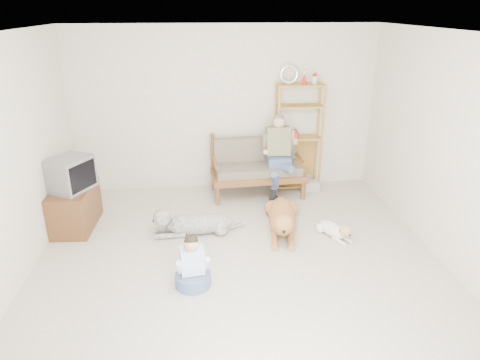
{
  "coord_description": "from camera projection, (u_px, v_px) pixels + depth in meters",
  "views": [
    {
      "loc": [
        -0.43,
        -4.22,
        2.95
      ],
      "look_at": [
        0.08,
        1.0,
        0.8
      ],
      "focal_mm": 32.0,
      "sensor_mm": 36.0,
      "label": 1
    }
  ],
  "objects": [
    {
      "name": "floor",
      "position": [
        241.0,
        275.0,
        5.04
      ],
      "size": [
        5.5,
        5.5,
        0.0
      ],
      "primitive_type": "plane",
      "color": "beige",
      "rests_on": "ground"
    },
    {
      "name": "ceiling",
      "position": [
        242.0,
        34.0,
        4.02
      ],
      "size": [
        5.5,
        5.5,
        0.0
      ],
      "primitive_type": "plane",
      "rotation": [
        3.14,
        0.0,
        0.0
      ],
      "color": "white",
      "rests_on": "ground"
    },
    {
      "name": "wall_back",
      "position": [
        225.0,
        110.0,
        7.06
      ],
      "size": [
        5.0,
        0.0,
        5.0
      ],
      "primitive_type": "plane",
      "rotation": [
        1.57,
        0.0,
        0.0
      ],
      "color": "beige",
      "rests_on": "ground"
    },
    {
      "name": "wall_right",
      "position": [
        465.0,
        161.0,
        4.75
      ],
      "size": [
        0.0,
        5.5,
        5.5
      ],
      "primitive_type": "plane",
      "rotation": [
        1.57,
        0.0,
        -1.57
      ],
      "color": "beige",
      "rests_on": "ground"
    },
    {
      "name": "loveseat",
      "position": [
        257.0,
        166.0,
        7.08
      ],
      "size": [
        1.54,
        0.79,
        0.95
      ],
      "rotation": [
        0.0,
        0.0,
        0.06
      ],
      "color": "brown",
      "rests_on": "ground"
    },
    {
      "name": "man",
      "position": [
        278.0,
        162.0,
        6.86
      ],
      "size": [
        0.51,
        0.73,
        1.18
      ],
      "color": "#506293",
      "rests_on": "loveseat"
    },
    {
      "name": "etagere",
      "position": [
        298.0,
        136.0,
        7.15
      ],
      "size": [
        0.79,
        0.35,
        2.09
      ],
      "color": "#B18737",
      "rests_on": "ground"
    },
    {
      "name": "book_stack",
      "position": [
        311.0,
        186.0,
        7.34
      ],
      "size": [
        0.26,
        0.2,
        0.16
      ],
      "primitive_type": "cube",
      "rotation": [
        0.0,
        0.0,
        0.09
      ],
      "color": "silver",
      "rests_on": "ground"
    },
    {
      "name": "tv_stand",
      "position": [
        75.0,
        208.0,
        6.04
      ],
      "size": [
        0.54,
        0.92,
        0.6
      ],
      "rotation": [
        0.0,
        0.0,
        -0.05
      ],
      "color": "brown",
      "rests_on": "ground"
    },
    {
      "name": "crt_tv",
      "position": [
        71.0,
        174.0,
        5.8
      ],
      "size": [
        0.65,
        0.69,
        0.46
      ],
      "rotation": [
        0.0,
        0.0,
        -0.5
      ],
      "color": "slate",
      "rests_on": "tv_stand"
    },
    {
      "name": "wall_outlet",
      "position": [
        153.0,
        172.0,
        7.33
      ],
      "size": [
        0.12,
        0.02,
        0.08
      ],
      "primitive_type": "cube",
      "color": "silver",
      "rests_on": "ground"
    },
    {
      "name": "golden_retriever",
      "position": [
        282.0,
        218.0,
        5.99
      ],
      "size": [
        0.53,
        1.51,
        0.46
      ],
      "rotation": [
        0.0,
        0.0,
        -0.16
      ],
      "color": "#B5743F",
      "rests_on": "ground"
    },
    {
      "name": "shaggy_dog",
      "position": [
        191.0,
        223.0,
        5.9
      ],
      "size": [
        1.35,
        0.38,
        0.4
      ],
      "rotation": [
        0.0,
        0.0,
        -1.5
      ],
      "color": "silver",
      "rests_on": "ground"
    },
    {
      "name": "terrier",
      "position": [
        336.0,
        230.0,
        5.82
      ],
      "size": [
        0.4,
        0.65,
        0.27
      ],
      "rotation": [
        0.0,
        0.0,
        0.47
      ],
      "color": "white",
      "rests_on": "ground"
    },
    {
      "name": "child",
      "position": [
        193.0,
        267.0,
        4.78
      ],
      "size": [
        0.41,
        0.41,
        0.64
      ],
      "rotation": [
        0.0,
        0.0,
        0.16
      ],
      "color": "#506293",
      "rests_on": "ground"
    }
  ]
}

